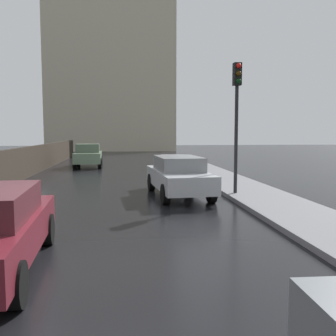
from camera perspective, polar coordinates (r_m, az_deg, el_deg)
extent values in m
plane|color=black|center=(6.61, -11.09, -14.49)|extent=(120.00, 120.00, 0.00)
cylinder|color=black|center=(5.39, -21.92, -15.97)|extent=(0.25, 0.63, 0.62)
cylinder|color=black|center=(8.03, -17.66, -8.76)|extent=(0.25, 0.63, 0.62)
cube|color=#B2B5BA|center=(13.35, 1.58, -1.61)|extent=(1.96, 4.56, 0.58)
cube|color=gray|center=(13.32, 1.57, 0.69)|extent=(1.60, 2.36, 0.49)
cylinder|color=black|center=(14.69, -2.52, -2.13)|extent=(0.27, 0.66, 0.64)
cylinder|color=black|center=(14.98, 3.15, -1.98)|extent=(0.27, 0.66, 0.64)
cylinder|color=black|center=(11.82, -0.41, -3.95)|extent=(0.27, 0.66, 0.64)
cylinder|color=black|center=(12.18, 6.53, -3.70)|extent=(0.27, 0.66, 0.64)
cube|color=slate|center=(25.09, -11.85, 1.62)|extent=(1.75, 4.00, 0.64)
cube|color=#4D5C49|center=(24.87, -11.90, 2.94)|extent=(1.49, 1.83, 0.53)
cylinder|color=black|center=(23.78, -10.22, 0.68)|extent=(0.24, 0.66, 0.66)
cylinder|color=black|center=(23.87, -13.81, 0.62)|extent=(0.24, 0.66, 0.66)
cylinder|color=black|center=(26.38, -10.05, 1.13)|extent=(0.24, 0.66, 0.66)
cylinder|color=black|center=(26.46, -13.29, 1.08)|extent=(0.24, 0.66, 0.66)
cylinder|color=black|center=(13.29, 10.17, 4.18)|extent=(0.12, 0.12, 3.68)
cube|color=black|center=(13.43, 10.33, 13.68)|extent=(0.26, 0.26, 0.75)
sphere|color=red|center=(13.30, 10.57, 14.84)|extent=(0.17, 0.17, 0.17)
sphere|color=#392405|center=(13.26, 10.55, 13.78)|extent=(0.17, 0.17, 0.17)
sphere|color=black|center=(13.23, 10.53, 12.71)|extent=(0.17, 0.17, 0.17)
cube|color=#B2A88E|center=(51.62, -8.29, 19.98)|extent=(15.89, 10.76, 30.63)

